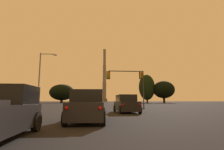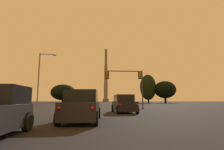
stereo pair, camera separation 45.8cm
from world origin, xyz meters
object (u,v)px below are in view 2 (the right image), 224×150
Objects in this scene: traffic_light_overhead_right at (130,79)px; smokestack at (106,81)px; suv_right_lane_front at (124,104)px; street_lamp at (41,75)px; suv_center_lane_second at (82,106)px.

traffic_light_overhead_right is 143.45m from smokestack.
smokestack reaches higher than traffic_light_overhead_right.
suv_right_lane_front is at bearing -91.64° from smokestack.
street_lamp is (-13.93, 1.67, 0.83)m from traffic_light_overhead_right.
street_lamp is (-8.14, 17.26, 4.45)m from suv_center_lane_second.
traffic_light_overhead_right is 0.11× the size of smokestack.
smokestack is (2.16, 142.56, 15.87)m from traffic_light_overhead_right.
smokestack reaches higher than suv_center_lane_second.
suv_center_lane_second is 159.54m from smokestack.
smokestack is at bearing 89.27° from suv_center_lane_second.
suv_center_lane_second is at bearing -92.88° from smokestack.
smokestack is at bearing 89.13° from traffic_light_overhead_right.
suv_center_lane_second is 17.02m from traffic_light_overhead_right.
street_lamp reaches higher than suv_center_lane_second.
suv_right_lane_front is 0.84× the size of traffic_light_overhead_right.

